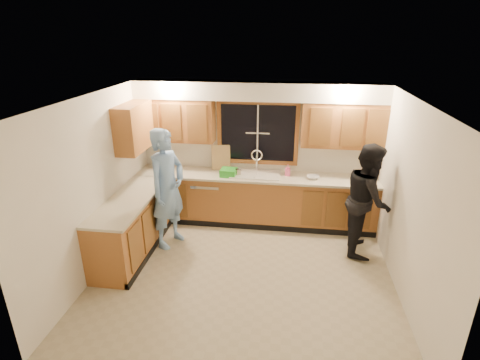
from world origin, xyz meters
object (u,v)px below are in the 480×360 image
dishwasher (209,199)px  knife_block (162,164)px  sink (255,178)px  bowl (313,177)px  stove (116,245)px  woman (368,200)px  dish_crate (229,172)px  soap_bottle (288,170)px  man (168,189)px

dishwasher → knife_block: 1.06m
sink → bowl: (0.99, -0.05, 0.08)m
stove → woman: (3.59, 1.12, 0.43)m
dish_crate → bowl: dish_crate is taller
soap_bottle → bowl: bearing=-12.5°
woman → knife_block: (-3.51, 0.77, 0.14)m
dishwasher → woman: (2.64, -0.69, 0.47)m
stove → dish_crate: dish_crate is taller
dishwasher → dish_crate: bearing=-13.8°
man → dish_crate: man is taller
stove → soap_bottle: 3.06m
stove → bowl: bowl is taller
dish_crate → soap_bottle: 1.03m
dish_crate → bowl: size_ratio=1.28×
sink → stove: (-1.80, -1.82, -0.41)m
man → woman: man is taller
man → bowl: (2.28, 0.88, -0.02)m
dishwasher → man: man is taller
knife_block → woman: bearing=-56.0°
sink → soap_bottle: size_ratio=4.29×
knife_block → dish_crate: 1.27m
woman → dish_crate: woman is taller
dish_crate → bowl: (1.45, 0.06, -0.04)m
soap_bottle → bowl: size_ratio=0.95×
man → bowl: size_ratio=9.21×
stove → man: (0.51, 0.90, 0.52)m
knife_block → bowl: (2.71, -0.12, -0.08)m
knife_block → dish_crate: knife_block is taller
knife_block → soap_bottle: 2.27m
bowl → man: bearing=-159.0°
sink → man: (-1.29, -0.92, 0.10)m
dish_crate → knife_block: bearing=172.0°
stove → knife_block: bearing=87.5°
man → stove: bearing=172.7°
man → dish_crate: (0.83, 0.81, 0.02)m
woman → dish_crate: (-2.25, 0.60, 0.10)m
man → knife_block: 1.08m
man → bowl: 2.45m
soap_bottle → knife_block: bearing=179.5°
man → dish_crate: 1.17m
sink → man: size_ratio=0.44×
sink → knife_block: sink is taller
dishwasher → stove: stove is taller
stove → dishwasher: bearing=62.3°
dishwasher → man: bearing=-116.0°
dishwasher → knife_block: bearing=174.6°
soap_bottle → bowl: 0.45m
sink → bowl: sink is taller
stove → knife_block: (0.08, 1.89, 0.57)m
dish_crate → soap_bottle: (1.02, 0.16, 0.04)m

